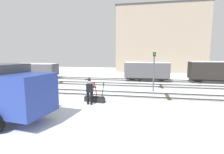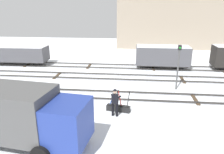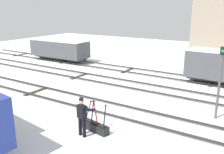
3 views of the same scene
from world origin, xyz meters
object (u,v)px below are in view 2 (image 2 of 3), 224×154
(delivery_truck, at_px, (19,114))
(switch_lever_frame, at_px, (118,107))
(signal_post, at_px, (178,63))
(freight_car_mid_siding, at_px, (162,56))
(freight_car_far_end, at_px, (20,54))
(rail_worker, at_px, (115,101))

(delivery_truck, bearing_deg, switch_lever_frame, 49.85)
(signal_post, distance_m, freight_car_mid_siding, 6.20)
(delivery_truck, xyz_separation_m, freight_car_mid_siding, (8.25, 14.36, -0.24))
(delivery_truck, distance_m, signal_post, 11.99)
(signal_post, bearing_deg, switch_lever_frame, -135.49)
(freight_car_far_end, bearing_deg, delivery_truck, -63.13)
(delivery_truck, relative_size, freight_car_far_end, 1.07)
(freight_car_far_end, bearing_deg, signal_post, -21.57)
(switch_lever_frame, xyz_separation_m, signal_post, (4.34, 4.26, 1.96))
(delivery_truck, bearing_deg, freight_car_far_end, 125.35)
(rail_worker, relative_size, freight_car_mid_siding, 0.32)
(freight_car_far_end, bearing_deg, switch_lever_frame, -41.98)
(rail_worker, xyz_separation_m, delivery_truck, (-4.20, -3.33, 0.63))
(switch_lever_frame, relative_size, rail_worker, 0.88)
(switch_lever_frame, xyz_separation_m, freight_car_mid_siding, (3.88, 10.39, 1.15))
(rail_worker, bearing_deg, signal_post, 57.76)
(switch_lever_frame, distance_m, rail_worker, 1.00)
(switch_lever_frame, height_order, rail_worker, rail_worker)
(switch_lever_frame, distance_m, delivery_truck, 6.06)
(switch_lever_frame, xyz_separation_m, delivery_truck, (-4.36, -3.97, 1.38))
(rail_worker, distance_m, freight_car_mid_siding, 11.76)
(delivery_truck, distance_m, freight_car_far_end, 16.24)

